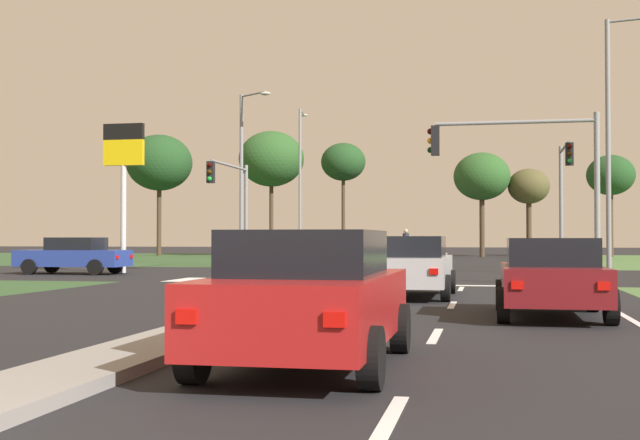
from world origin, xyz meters
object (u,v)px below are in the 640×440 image
at_px(car_white_near, 396,248).
at_px(pedestrian_at_median, 406,242).
at_px(street_lamp_third, 244,169).
at_px(treeline_second, 271,159).
at_px(car_red_fifth, 309,297).
at_px(treeline_fourth, 482,177).
at_px(car_grey_eighth, 405,247).
at_px(street_lamp_fourth, 300,176).
at_px(treeline_near, 159,163).
at_px(traffic_signal_near_right, 531,166).
at_px(car_maroon_second, 551,277).
at_px(car_navy_seventh, 373,250).
at_px(traffic_signal_far_left, 233,193).
at_px(car_silver_sixth, 412,266).
at_px(fuel_price_totem, 124,164).
at_px(car_blue_third, 74,255).
at_px(street_lamp_second, 613,133).
at_px(treeline_fifth, 529,187).
at_px(treeline_third, 343,163).
at_px(treeline_sixth, 611,176).
at_px(traffic_signal_far_right, 564,183).

distance_m(car_white_near, pedestrian_at_median, 16.35).
distance_m(street_lamp_third, treeline_second, 22.91).
xyz_separation_m(car_white_near, street_lamp_third, (-6.51, -16.67, 4.47)).
xyz_separation_m(car_red_fifth, treeline_fourth, (1.53, 57.01, 5.46)).
distance_m(car_grey_eighth, street_lamp_fourth, 12.16).
bearing_deg(treeline_near, traffic_signal_near_right, -53.87).
relative_size(car_maroon_second, car_navy_seventh, 0.91).
relative_size(traffic_signal_far_left, treeline_near, 0.57).
xyz_separation_m(car_silver_sixth, fuel_price_totem, (-13.46, 12.19, 3.91)).
bearing_deg(car_blue_third, treeline_fourth, -25.35).
xyz_separation_m(car_navy_seventh, street_lamp_second, (11.36, -12.92, 4.86)).
relative_size(traffic_signal_far_left, fuel_price_totem, 0.90).
bearing_deg(pedestrian_at_median, car_silver_sixth, -132.93).
height_order(car_red_fifth, car_silver_sixth, car_red_fifth).
relative_size(car_white_near, traffic_signal_far_left, 0.75).
distance_m(car_blue_third, treeline_near, 36.14).
distance_m(car_silver_sixth, traffic_signal_far_left, 19.66).
height_order(traffic_signal_far_left, treeline_second, treeline_second).
distance_m(treeline_second, treeline_fifth, 20.72).
distance_m(car_navy_seventh, treeline_near, 28.39).
relative_size(street_lamp_second, treeline_fourth, 1.25).
xyz_separation_m(car_grey_eighth, fuel_price_totem, (-8.73, -33.94, 3.90)).
bearing_deg(treeline_fifth, fuel_price_totem, -118.49).
xyz_separation_m(car_white_near, car_maroon_second, (7.76, -44.14, -0.00)).
relative_size(car_blue_third, treeline_third, 0.51).
relative_size(street_lamp_fourth, fuel_price_totem, 1.68).
distance_m(fuel_price_totem, treeline_third, 32.00).
relative_size(car_grey_eighth, treeline_near, 0.43).
distance_m(treeline_second, treeline_third, 6.27).
relative_size(car_navy_seventh, treeline_near, 0.46).
height_order(car_white_near, fuel_price_totem, fuel_price_totem).
height_order(car_blue_third, treeline_third, treeline_third).
xyz_separation_m(car_silver_sixth, treeline_third, (-9.36, 43.81, 6.67)).
height_order(treeline_third, treeline_fifth, treeline_third).
distance_m(car_grey_eighth, fuel_price_totem, 35.26).
distance_m(car_grey_eighth, treeline_fourth, 8.27).
bearing_deg(treeline_sixth, treeline_third, -170.13).
distance_m(car_blue_third, street_lamp_fourth, 27.36).
bearing_deg(traffic_signal_far_left, car_white_near, 76.75).
height_order(treeline_fourth, treeline_sixth, treeline_fourth).
bearing_deg(fuel_price_totem, car_grey_eighth, 75.58).
bearing_deg(street_lamp_third, car_white_near, 68.67).
bearing_deg(street_lamp_second, traffic_signal_far_left, 169.04).
relative_size(car_navy_seventh, car_grey_eighth, 1.05).
relative_size(traffic_signal_far_right, pedestrian_at_median, 3.13).
xyz_separation_m(car_maroon_second, car_navy_seventh, (-7.67, 31.31, 0.02)).
relative_size(car_white_near, treeline_sixth, 0.54).
distance_m(car_maroon_second, car_grey_eighth, 51.65).
height_order(traffic_signal_near_right, treeline_sixth, treeline_sixth).
distance_m(car_grey_eighth, street_lamp_third, 24.86).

